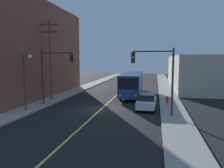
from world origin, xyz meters
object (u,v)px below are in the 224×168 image
street_lamp_left (26,74)px  fire_hydrant (167,99)px  traffic_signal_left_corner (55,67)px  city_bus (132,83)px  utility_pole_near (50,56)px  parked_car_white (147,101)px  traffic_signal_right_corner (155,69)px

street_lamp_left → fire_hydrant: size_ratio=6.55×
traffic_signal_left_corner → fire_hydrant: traffic_signal_left_corner is taller
street_lamp_left → fire_hydrant: bearing=25.6°
city_bus → street_lamp_left: 15.18m
utility_pole_near → street_lamp_left: (0.49, -6.02, -1.81)m
city_bus → traffic_signal_left_corner: traffic_signal_left_corner is taller
fire_hydrant → parked_car_white: bearing=-126.5°
utility_pole_near → traffic_signal_left_corner: utility_pole_near is taller
parked_car_white → utility_pole_near: utility_pole_near is taller
parked_car_white → street_lamp_left: size_ratio=0.81×
traffic_signal_right_corner → city_bus: bearing=105.9°
city_bus → utility_pole_near: 11.87m
utility_pole_near → traffic_signal_right_corner: (12.72, -5.25, -1.25)m
traffic_signal_right_corner → street_lamp_left: traffic_signal_right_corner is taller
parked_car_white → street_lamp_left: 12.33m
parked_car_white → traffic_signal_right_corner: size_ratio=0.74×
street_lamp_left → traffic_signal_left_corner: bearing=66.7°
city_bus → fire_hydrant: city_bus is taller
traffic_signal_right_corner → parked_car_white: bearing=105.9°
utility_pole_near → traffic_signal_left_corner: 3.55m
parked_car_white → street_lamp_left: (-11.45, -3.54, 2.90)m
traffic_signal_left_corner → street_lamp_left: (-1.42, -3.29, -0.56)m
traffic_signal_right_corner → utility_pole_near: bearing=157.6°
parked_car_white → traffic_signal_right_corner: traffic_signal_right_corner is taller
utility_pole_near → street_lamp_left: size_ratio=1.78×
street_lamp_left → parked_car_white: bearing=17.2°
city_bus → parked_car_white: bearing=-74.1°
traffic_signal_right_corner → fire_hydrant: bearing=76.1°
traffic_signal_right_corner → fire_hydrant: size_ratio=7.14×
city_bus → traffic_signal_right_corner: bearing=-74.1°
parked_car_white → utility_pole_near: bearing=168.3°
parked_car_white → traffic_signal_left_corner: (-10.03, -0.25, 3.46)m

